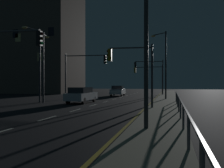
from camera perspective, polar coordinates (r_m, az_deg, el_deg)
ground_plane at (r=21.62m, az=-4.16°, el=-5.04°), size 112.00×112.00×0.00m
sidewalk_right at (r=20.54m, az=12.56°, el=-5.13°), size 2.38×77.00×0.14m
lane_markings_center at (r=24.96m, az=-1.62°, el=-4.31°), size 0.14×50.00×0.01m
lane_edge_line at (r=25.59m, az=9.64°, el=-4.20°), size 0.14×53.00×0.01m
car at (r=23.62m, az=-7.41°, el=-2.59°), size 1.95×4.45×1.57m
car_oncoming at (r=36.35m, az=1.43°, el=-1.58°), size 2.07×4.50×1.57m
traffic_light_mid_right at (r=18.17m, az=4.66°, el=5.07°), size 3.56×0.59×4.80m
traffic_light_far_center at (r=28.37m, az=-6.94°, el=4.20°), size 5.21×0.59×5.51m
traffic_light_mid_left at (r=42.30m, az=8.94°, el=2.54°), size 5.15×0.62×4.91m
traffic_light_far_right at (r=16.96m, az=-24.05°, el=6.94°), size 4.43×0.64×5.62m
traffic_light_far_left at (r=38.03m, az=9.22°, el=3.39°), size 4.61×0.87×5.52m
street_lamp_far_end at (r=28.57m, az=12.35°, el=6.03°), size 1.90×1.51×7.89m
street_lamp_median at (r=24.92m, az=-16.17°, el=5.44°), size 0.75×1.58×7.08m
street_lamp_corner at (r=24.74m, az=-17.69°, el=6.01°), size 0.67×2.40×7.39m
street_lamp_mid_block at (r=10.60m, az=8.47°, el=17.64°), size 0.56×2.40×8.43m
barrier_fence at (r=12.93m, az=16.26°, el=-4.73°), size 0.09×23.96×0.98m
building_distant at (r=51.94m, az=-17.56°, el=11.47°), size 16.39×12.04×24.18m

